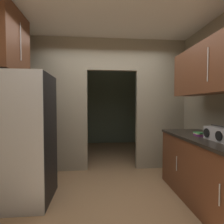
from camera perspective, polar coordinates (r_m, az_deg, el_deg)
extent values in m
plane|color=#93704C|center=(2.68, 0.53, -28.17)|extent=(20.00, 20.00, 0.00)
cube|color=silver|center=(3.08, -0.34, 29.15)|extent=(3.70, 6.91, 0.06)
cube|color=gray|center=(3.84, -17.15, 2.20)|extent=(1.24, 0.12, 2.72)
cube|color=gray|center=(4.00, 14.92, 2.23)|extent=(1.03, 0.12, 2.72)
cube|color=gray|center=(3.91, 0.02, 17.66)|extent=(1.03, 0.12, 0.65)
cube|color=slate|center=(6.42, -3.02, 2.30)|extent=(3.30, 0.10, 2.72)
cube|color=slate|center=(5.27, -20.18, 2.16)|extent=(0.10, 2.66, 2.72)
cube|color=slate|center=(5.41, 14.74, 2.23)|extent=(0.10, 2.66, 2.72)
cube|color=black|center=(2.82, -25.95, -7.47)|extent=(0.72, 0.72, 1.78)
cube|color=#B7BABC|center=(2.48, -29.09, -8.86)|extent=(0.72, 0.03, 1.78)
cube|color=brown|center=(2.75, 30.90, -17.67)|extent=(0.65, 2.13, 0.87)
cube|color=black|center=(2.63, 31.10, -8.24)|extent=(0.69, 2.13, 0.04)
cylinder|color=#B7BABC|center=(2.19, 30.98, -21.67)|extent=(0.01, 0.01, 0.22)
cylinder|color=#B7BABC|center=(2.95, 19.83, -15.16)|extent=(0.01, 0.01, 0.22)
cube|color=brown|center=(2.63, 31.55, 12.66)|extent=(0.34, 1.92, 0.68)
cylinder|color=#B7BABC|center=(2.53, 28.14, 13.17)|extent=(0.01, 0.01, 0.41)
cube|color=brown|center=(3.09, -30.34, 18.87)|extent=(0.34, 0.80, 0.89)
cylinder|color=#B7BABC|center=(3.02, -27.03, 19.33)|extent=(0.01, 0.01, 0.53)
cube|color=#B2B2B7|center=(2.59, 30.69, -6.09)|extent=(0.14, 0.39, 0.16)
cylinder|color=#262626|center=(2.58, 30.74, -3.84)|extent=(0.02, 0.27, 0.02)
cylinder|color=black|center=(2.45, 30.81, -6.55)|extent=(0.01, 0.12, 0.12)
cylinder|color=black|center=(2.64, 27.83, -5.88)|extent=(0.01, 0.12, 0.12)
cube|color=#8C3893|center=(2.86, 25.94, -6.62)|extent=(0.10, 0.15, 0.03)
cube|color=beige|center=(2.87, 26.07, -6.19)|extent=(0.14, 0.16, 0.01)
cube|color=#388C47|center=(2.86, 26.03, -5.94)|extent=(0.11, 0.16, 0.01)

